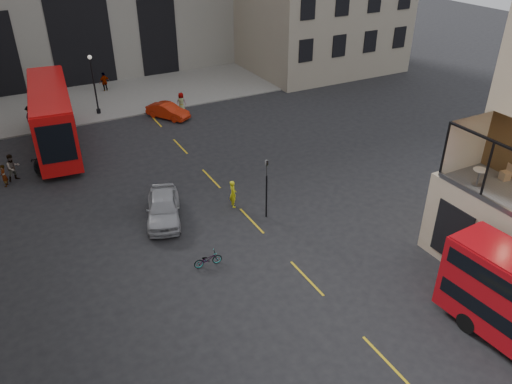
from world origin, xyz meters
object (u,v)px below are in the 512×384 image
street_lamp_b (95,89)px  bicycle (208,259)px  car_b (168,111)px  pedestrian_b (31,117)px  bus_far (53,115)px  cafe_table_far (479,175)px  car_a (163,208)px  traffic_light_near (267,182)px  cyclist (233,194)px  cafe_chair_d (505,175)px  car_c (53,153)px  pedestrian_c (105,82)px  pedestrian_a (13,167)px  pedestrian_e (4,176)px  pedestrian_d (181,102)px

street_lamp_b → bicycle: 24.77m
car_b → pedestrian_b: pedestrian_b is taller
bus_far → cafe_table_far: cafe_table_far is taller
car_a → cafe_table_far: size_ratio=5.74×
traffic_light_near → street_lamp_b: size_ratio=0.71×
bicycle → car_a: bearing=9.9°
cyclist → cafe_chair_d: size_ratio=2.17×
cafe_table_far → car_c: bearing=127.2°
pedestrian_c → cafe_chair_d: (11.45, -36.82, 3.86)m
pedestrian_b → pedestrian_c: pedestrian_c is taller
bus_far → car_c: size_ratio=2.54×
pedestrian_a → pedestrian_e: (-0.65, -0.60, -0.18)m
pedestrian_c → traffic_light_near: bearing=80.8°
car_a → car_c: 12.09m
car_a → cafe_chair_d: 18.57m
street_lamp_b → pedestrian_d: street_lamp_b is taller
car_a → pedestrian_a: bearing=146.5°
traffic_light_near → car_a: bearing=154.5°
car_b → pedestrian_a: size_ratio=2.08×
bus_far → car_c: bearing=-106.8°
cafe_chair_d → pedestrian_e: bearing=137.3°
traffic_light_near → bicycle: 6.01m
cyclist → pedestrian_b: size_ratio=0.91×
bicycle → cafe_chair_d: size_ratio=1.84×
cyclist → pedestrian_a: (-11.66, 10.13, 0.06)m
pedestrian_a → pedestrian_d: pedestrian_a is taller
cafe_table_far → bicycle: bearing=153.8°
bus_far → cyclist: bearing=-60.3°
bus_far → cafe_chair_d: cafe_chair_d is taller
car_a → car_c: (-4.56, 11.19, -0.11)m
traffic_light_near → pedestrian_d: bearing=84.6°
bus_far → street_lamp_b: bearing=52.7°
cafe_table_far → car_b: bearing=104.1°
traffic_light_near → cafe_table_far: bearing=-51.0°
traffic_light_near → pedestrian_c: (-2.94, 28.00, -1.44)m
car_b → bicycle: 21.51m
cyclist → pedestrian_a: 15.44m
bus_far → car_c: bus_far is taller
cyclist → pedestrian_e: 15.57m
cafe_chair_d → pedestrian_a: bearing=135.6°
bus_far → pedestrian_a: bus_far is taller
traffic_light_near → cafe_table_far: size_ratio=4.57×
car_c → cafe_chair_d: bearing=150.2°
car_c → pedestrian_c: 15.87m
traffic_light_near → street_lamp_b: street_lamp_b is taller
cyclist → pedestrian_c: pedestrian_c is taller
pedestrian_a → pedestrian_e: 0.91m
car_a → bicycle: car_a is taller
cafe_table_far → cafe_chair_d: bearing=-9.9°
car_b → pedestrian_c: pedestrian_c is taller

